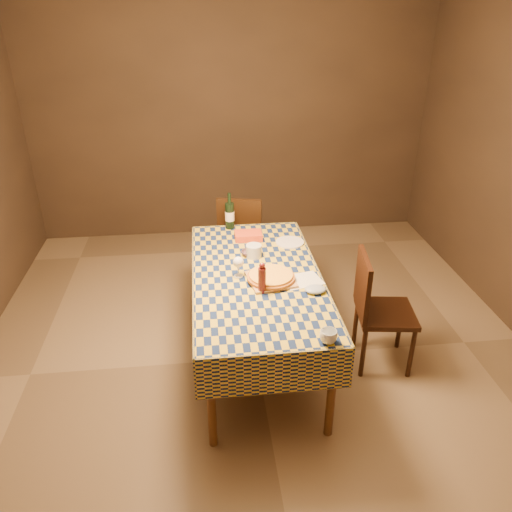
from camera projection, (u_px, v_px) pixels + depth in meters
name	position (u px, v px, depth m)	size (l,w,h in m)	color
room	(257.00, 201.00, 3.39)	(5.00, 5.10, 2.70)	brown
dining_table	(257.00, 284.00, 3.70)	(0.94, 1.84, 0.77)	brown
cutting_board	(271.00, 280.00, 3.58)	(0.31, 0.31, 0.02)	tan
pizza	(271.00, 276.00, 3.57)	(0.45, 0.45, 0.03)	#9E561A
pepper_mill	(262.00, 279.00, 3.40)	(0.06, 0.06, 0.23)	#511214
bowl	(249.00, 253.00, 3.93)	(0.13, 0.13, 0.04)	#624652
wine_glass	(238.00, 263.00, 3.59)	(0.08, 0.08, 0.16)	white
wine_bottle	(230.00, 215.00, 4.35)	(0.11, 0.11, 0.32)	black
deli_tub	(254.00, 251.00, 3.89)	(0.12, 0.12, 0.10)	silver
takeout_container	(248.00, 236.00, 4.19)	(0.23, 0.16, 0.06)	#CE421B
white_plate	(290.00, 242.00, 4.13)	(0.23, 0.23, 0.01)	white
tumbler	(328.00, 337.00, 2.93)	(0.11, 0.11, 0.08)	white
flour_patch	(302.00, 280.00, 3.59)	(0.27, 0.21, 0.00)	silver
flour_bag	(315.00, 289.00, 3.44)	(0.15, 0.11, 0.04)	#90A1B9
chair_far	(241.00, 234.00, 4.87)	(0.50, 0.51, 0.93)	black
chair_right	(376.00, 305.00, 3.75)	(0.48, 0.47, 0.93)	black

